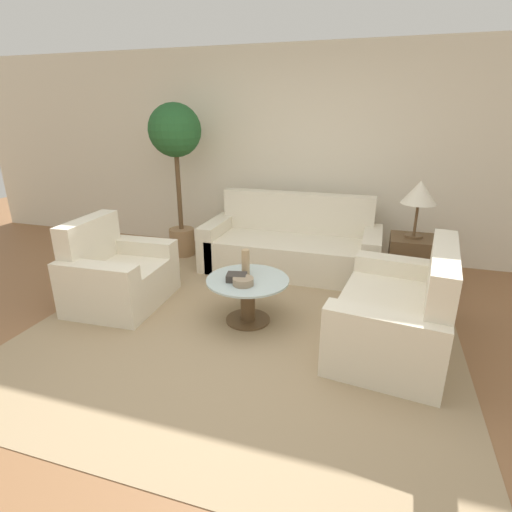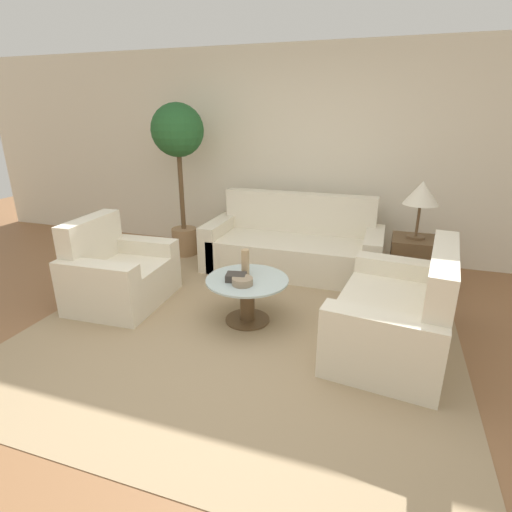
{
  "view_description": "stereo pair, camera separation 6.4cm",
  "coord_description": "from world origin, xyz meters",
  "px_view_note": "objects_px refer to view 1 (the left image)",
  "views": [
    {
      "loc": [
        1.07,
        -2.47,
        1.82
      ],
      "look_at": [
        0.02,
        0.88,
        0.55
      ],
      "focal_mm": 28.0,
      "sensor_mm": 36.0,
      "label": 1
    },
    {
      "loc": [
        1.13,
        -2.45,
        1.82
      ],
      "look_at": [
        0.02,
        0.88,
        0.55
      ],
      "focal_mm": 28.0,
      "sensor_mm": 36.0,
      "label": 2
    }
  ],
  "objects_px": {
    "vase": "(246,262)",
    "bowl": "(243,281)",
    "armchair": "(116,276)",
    "table_lamp": "(420,194)",
    "coffee_table": "(248,294)",
    "potted_plant": "(176,146)",
    "sofa_main": "(292,246)",
    "loveseat": "(401,315)",
    "book_stack": "(237,277)"
  },
  "relations": [
    {
      "from": "sofa_main",
      "to": "bowl",
      "type": "bearing_deg",
      "value": -93.14
    },
    {
      "from": "loveseat",
      "to": "book_stack",
      "type": "height_order",
      "value": "loveseat"
    },
    {
      "from": "table_lamp",
      "to": "vase",
      "type": "height_order",
      "value": "table_lamp"
    },
    {
      "from": "sofa_main",
      "to": "vase",
      "type": "bearing_deg",
      "value": -95.9
    },
    {
      "from": "bowl",
      "to": "book_stack",
      "type": "bearing_deg",
      "value": 141.55
    },
    {
      "from": "table_lamp",
      "to": "book_stack",
      "type": "xyz_separation_m",
      "value": [
        -1.52,
        -1.32,
        -0.58
      ]
    },
    {
      "from": "sofa_main",
      "to": "armchair",
      "type": "height_order",
      "value": "sofa_main"
    },
    {
      "from": "coffee_table",
      "to": "vase",
      "type": "distance_m",
      "value": 0.29
    },
    {
      "from": "loveseat",
      "to": "table_lamp",
      "type": "distance_m",
      "value": 1.49
    },
    {
      "from": "loveseat",
      "to": "potted_plant",
      "type": "relative_size",
      "value": 0.75
    },
    {
      "from": "armchair",
      "to": "sofa_main",
      "type": "bearing_deg",
      "value": -48.37
    },
    {
      "from": "armchair",
      "to": "potted_plant",
      "type": "bearing_deg",
      "value": -1.36
    },
    {
      "from": "coffee_table",
      "to": "vase",
      "type": "relative_size",
      "value": 3.08
    },
    {
      "from": "sofa_main",
      "to": "table_lamp",
      "type": "distance_m",
      "value": 1.55
    },
    {
      "from": "book_stack",
      "to": "table_lamp",
      "type": "bearing_deg",
      "value": 29.49
    },
    {
      "from": "armchair",
      "to": "table_lamp",
      "type": "xyz_separation_m",
      "value": [
        2.82,
        1.27,
        0.76
      ]
    },
    {
      "from": "sofa_main",
      "to": "coffee_table",
      "type": "relative_size",
      "value": 2.78
    },
    {
      "from": "sofa_main",
      "to": "bowl",
      "type": "xyz_separation_m",
      "value": [
        -0.09,
        -1.55,
        0.17
      ]
    },
    {
      "from": "table_lamp",
      "to": "bowl",
      "type": "relative_size",
      "value": 3.29
    },
    {
      "from": "potted_plant",
      "to": "table_lamp",
      "type": "bearing_deg",
      "value": -4.36
    },
    {
      "from": "coffee_table",
      "to": "potted_plant",
      "type": "bearing_deg",
      "value": 134.01
    },
    {
      "from": "coffee_table",
      "to": "table_lamp",
      "type": "xyz_separation_m",
      "value": [
        1.44,
        1.25,
        0.76
      ]
    },
    {
      "from": "coffee_table",
      "to": "sofa_main",
      "type": "bearing_deg",
      "value": 86.42
    },
    {
      "from": "table_lamp",
      "to": "book_stack",
      "type": "distance_m",
      "value": 2.09
    },
    {
      "from": "loveseat",
      "to": "table_lamp",
      "type": "height_order",
      "value": "table_lamp"
    },
    {
      "from": "sofa_main",
      "to": "vase",
      "type": "distance_m",
      "value": 1.36
    },
    {
      "from": "table_lamp",
      "to": "bowl",
      "type": "distance_m",
      "value": 2.07
    },
    {
      "from": "vase",
      "to": "armchair",
      "type": "bearing_deg",
      "value": -175.46
    },
    {
      "from": "coffee_table",
      "to": "bowl",
      "type": "xyz_separation_m",
      "value": [
        0.0,
        -0.13,
        0.18
      ]
    },
    {
      "from": "loveseat",
      "to": "bowl",
      "type": "xyz_separation_m",
      "value": [
        -1.31,
        -0.11,
        0.17
      ]
    },
    {
      "from": "armchair",
      "to": "coffee_table",
      "type": "bearing_deg",
      "value": -92.0
    },
    {
      "from": "coffee_table",
      "to": "potted_plant",
      "type": "xyz_separation_m",
      "value": [
        -1.42,
        1.47,
        1.15
      ]
    },
    {
      "from": "coffee_table",
      "to": "bowl",
      "type": "height_order",
      "value": "bowl"
    },
    {
      "from": "sofa_main",
      "to": "book_stack",
      "type": "relative_size",
      "value": 10.52
    },
    {
      "from": "loveseat",
      "to": "bowl",
      "type": "relative_size",
      "value": 7.95
    },
    {
      "from": "table_lamp",
      "to": "book_stack",
      "type": "relative_size",
      "value": 3.05
    },
    {
      "from": "loveseat",
      "to": "vase",
      "type": "bearing_deg",
      "value": -87.86
    },
    {
      "from": "armchair",
      "to": "book_stack",
      "type": "height_order",
      "value": "armchair"
    },
    {
      "from": "sofa_main",
      "to": "potted_plant",
      "type": "height_order",
      "value": "potted_plant"
    },
    {
      "from": "table_lamp",
      "to": "loveseat",
      "type": "bearing_deg",
      "value": -95.45
    },
    {
      "from": "vase",
      "to": "bowl",
      "type": "distance_m",
      "value": 0.24
    },
    {
      "from": "table_lamp",
      "to": "bowl",
      "type": "bearing_deg",
      "value": -136.01
    },
    {
      "from": "coffee_table",
      "to": "book_stack",
      "type": "bearing_deg",
      "value": -141.49
    },
    {
      "from": "table_lamp",
      "to": "sofa_main",
      "type": "bearing_deg",
      "value": 172.78
    },
    {
      "from": "armchair",
      "to": "loveseat",
      "type": "distance_m",
      "value": 2.7
    },
    {
      "from": "potted_plant",
      "to": "bowl",
      "type": "relative_size",
      "value": 10.63
    },
    {
      "from": "armchair",
      "to": "loveseat",
      "type": "relative_size",
      "value": 0.69
    },
    {
      "from": "armchair",
      "to": "table_lamp",
      "type": "height_order",
      "value": "table_lamp"
    },
    {
      "from": "sofa_main",
      "to": "table_lamp",
      "type": "xyz_separation_m",
      "value": [
        1.35,
        -0.17,
        0.76
      ]
    },
    {
      "from": "armchair",
      "to": "book_stack",
      "type": "xyz_separation_m",
      "value": [
        1.3,
        -0.05,
        0.18
      ]
    }
  ]
}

